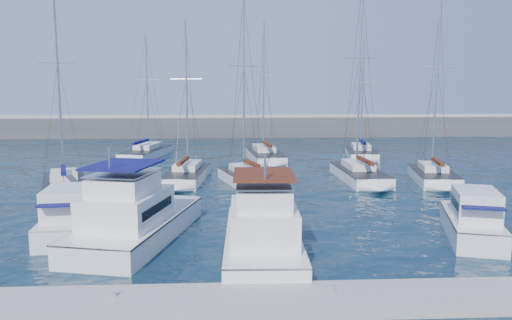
{
  "coord_description": "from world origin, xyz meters",
  "views": [
    {
      "loc": [
        -3.78,
        -28.3,
        8.16
      ],
      "look_at": [
        -1.97,
        5.94,
        3.0
      ],
      "focal_mm": 35.0,
      "sensor_mm": 36.0,
      "label": 1
    }
  ],
  "objects_px": {
    "sailboat_mid_c": "(247,178)",
    "sailboat_back_a": "(146,153)",
    "motor_yacht_port_inner": "(134,220)",
    "sailboat_back_c": "(361,153)",
    "motor_yacht_port_outer": "(72,219)",
    "sailboat_mid_b": "(187,175)",
    "motor_yacht_stbd_inner": "(263,236)",
    "sailboat_mid_d": "(359,174)",
    "motor_yacht_stbd_outer": "(472,222)",
    "sailboat_mid_e": "(433,176)",
    "sailboat_back_b": "(265,155)",
    "sailboat_mid_a": "(64,185)"
  },
  "relations": [
    {
      "from": "motor_yacht_port_inner",
      "to": "motor_yacht_stbd_inner",
      "type": "relative_size",
      "value": 1.14
    },
    {
      "from": "sailboat_mid_b",
      "to": "sailboat_back_c",
      "type": "distance_m",
      "value": 22.56
    },
    {
      "from": "motor_yacht_port_outer",
      "to": "sailboat_mid_e",
      "type": "xyz_separation_m",
      "value": [
        25.87,
        13.92,
        -0.4
      ]
    },
    {
      "from": "sailboat_mid_b",
      "to": "sailboat_mid_c",
      "type": "distance_m",
      "value": 5.43
    },
    {
      "from": "motor_yacht_stbd_outer",
      "to": "sailboat_back_c",
      "type": "bearing_deg",
      "value": 102.82
    },
    {
      "from": "sailboat_mid_d",
      "to": "sailboat_back_c",
      "type": "height_order",
      "value": "sailboat_mid_d"
    },
    {
      "from": "sailboat_mid_c",
      "to": "sailboat_mid_a",
      "type": "bearing_deg",
      "value": 172.62
    },
    {
      "from": "sailboat_mid_c",
      "to": "sailboat_back_a",
      "type": "xyz_separation_m",
      "value": [
        -10.92,
        16.27,
        -0.04
      ]
    },
    {
      "from": "motor_yacht_stbd_inner",
      "to": "sailboat_mid_b",
      "type": "distance_m",
      "value": 20.59
    },
    {
      "from": "sailboat_mid_d",
      "to": "sailboat_mid_e",
      "type": "bearing_deg",
      "value": -13.24
    },
    {
      "from": "sailboat_mid_c",
      "to": "sailboat_back_b",
      "type": "bearing_deg",
      "value": 63.17
    },
    {
      "from": "motor_yacht_stbd_outer",
      "to": "sailboat_mid_e",
      "type": "bearing_deg",
      "value": 90.98
    },
    {
      "from": "sailboat_mid_a",
      "to": "sailboat_mid_e",
      "type": "relative_size",
      "value": 1.02
    },
    {
      "from": "sailboat_back_b",
      "to": "sailboat_mid_d",
      "type": "bearing_deg",
      "value": -64.05
    },
    {
      "from": "sailboat_mid_b",
      "to": "motor_yacht_stbd_inner",
      "type": "bearing_deg",
      "value": -69.53
    },
    {
      "from": "motor_yacht_stbd_outer",
      "to": "sailboat_mid_c",
      "type": "height_order",
      "value": "sailboat_mid_c"
    },
    {
      "from": "sailboat_mid_d",
      "to": "sailboat_mid_e",
      "type": "relative_size",
      "value": 1.08
    },
    {
      "from": "sailboat_back_a",
      "to": "sailboat_back_c",
      "type": "distance_m",
      "value": 24.46
    },
    {
      "from": "sailboat_mid_e",
      "to": "sailboat_back_a",
      "type": "relative_size",
      "value": 1.11
    },
    {
      "from": "motor_yacht_stbd_outer",
      "to": "sailboat_back_b",
      "type": "height_order",
      "value": "sailboat_back_b"
    },
    {
      "from": "motor_yacht_stbd_inner",
      "to": "sailboat_mid_d",
      "type": "height_order",
      "value": "sailboat_mid_d"
    },
    {
      "from": "motor_yacht_stbd_inner",
      "to": "sailboat_back_b",
      "type": "relative_size",
      "value": 0.63
    },
    {
      "from": "motor_yacht_stbd_outer",
      "to": "sailboat_mid_d",
      "type": "bearing_deg",
      "value": 112.29
    },
    {
      "from": "motor_yacht_stbd_inner",
      "to": "sailboat_mid_b",
      "type": "relative_size",
      "value": 0.7
    },
    {
      "from": "sailboat_mid_b",
      "to": "motor_yacht_stbd_outer",
      "type": "bearing_deg",
      "value": -40.55
    },
    {
      "from": "motor_yacht_stbd_inner",
      "to": "sailboat_back_c",
      "type": "distance_m",
      "value": 35.29
    },
    {
      "from": "motor_yacht_port_inner",
      "to": "sailboat_mid_a",
      "type": "height_order",
      "value": "sailboat_mid_a"
    },
    {
      "from": "sailboat_mid_e",
      "to": "motor_yacht_port_inner",
      "type": "bearing_deg",
      "value": -135.21
    },
    {
      "from": "motor_yacht_port_inner",
      "to": "sailboat_back_c",
      "type": "bearing_deg",
      "value": 69.38
    },
    {
      "from": "motor_yacht_stbd_outer",
      "to": "sailboat_mid_c",
      "type": "bearing_deg",
      "value": 143.14
    },
    {
      "from": "motor_yacht_port_inner",
      "to": "sailboat_mid_d",
      "type": "bearing_deg",
      "value": 58.49
    },
    {
      "from": "motor_yacht_stbd_inner",
      "to": "sailboat_mid_d",
      "type": "distance_m",
      "value": 21.73
    },
    {
      "from": "sailboat_mid_e",
      "to": "sailboat_mid_d",
      "type": "bearing_deg",
      "value": 179.18
    },
    {
      "from": "motor_yacht_port_inner",
      "to": "sailboat_mid_b",
      "type": "xyz_separation_m",
      "value": [
        1.32,
        16.78,
        -0.62
      ]
    },
    {
      "from": "sailboat_mid_a",
      "to": "sailboat_back_a",
      "type": "relative_size",
      "value": 1.13
    },
    {
      "from": "motor_yacht_port_outer",
      "to": "sailboat_mid_b",
      "type": "xyz_separation_m",
      "value": [
        4.87,
        15.61,
        -0.43
      ]
    },
    {
      "from": "sailboat_mid_e",
      "to": "sailboat_mid_b",
      "type": "bearing_deg",
      "value": -173.86
    },
    {
      "from": "sailboat_back_c",
      "to": "motor_yacht_stbd_outer",
      "type": "bearing_deg",
      "value": -85.27
    },
    {
      "from": "sailboat_back_c",
      "to": "sailboat_mid_e",
      "type": "bearing_deg",
      "value": -72.12
    },
    {
      "from": "motor_yacht_port_inner",
      "to": "sailboat_back_b",
      "type": "relative_size",
      "value": 0.72
    },
    {
      "from": "motor_yacht_port_inner",
      "to": "sailboat_back_c",
      "type": "distance_m",
      "value": 35.64
    },
    {
      "from": "motor_yacht_stbd_inner",
      "to": "sailboat_back_a",
      "type": "distance_m",
      "value": 36.09
    },
    {
      "from": "motor_yacht_port_outer",
      "to": "motor_yacht_stbd_inner",
      "type": "distance_m",
      "value": 11.01
    },
    {
      "from": "sailboat_mid_b",
      "to": "sailboat_mid_e",
      "type": "height_order",
      "value": "sailboat_mid_e"
    },
    {
      "from": "motor_yacht_stbd_inner",
      "to": "sailboat_back_c",
      "type": "height_order",
      "value": "sailboat_back_c"
    },
    {
      "from": "sailboat_mid_b",
      "to": "sailboat_back_c",
      "type": "relative_size",
      "value": 1.02
    },
    {
      "from": "motor_yacht_port_outer",
      "to": "sailboat_back_c",
      "type": "height_order",
      "value": "sailboat_back_c"
    },
    {
      "from": "motor_yacht_stbd_inner",
      "to": "sailboat_mid_e",
      "type": "relative_size",
      "value": 0.63
    },
    {
      "from": "motor_yacht_port_outer",
      "to": "sailboat_mid_d",
      "type": "xyz_separation_m",
      "value": [
        19.81,
        15.16,
        -0.41
      ]
    },
    {
      "from": "motor_yacht_port_outer",
      "to": "sailboat_back_a",
      "type": "distance_m",
      "value": 30.08
    }
  ]
}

